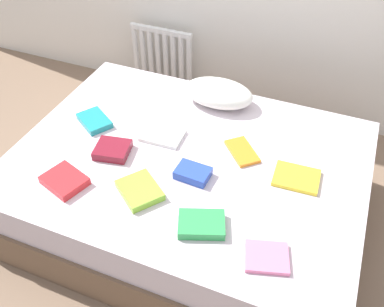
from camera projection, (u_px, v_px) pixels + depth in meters
The scene contains 14 objects.
ground_plane at pixel (189, 213), 2.74m from camera, with size 8.00×8.00×0.00m, color #7F6651.
bed at pixel (189, 187), 2.57m from camera, with size 2.00×1.50×0.50m.
radiator at pixel (162, 58), 3.54m from camera, with size 0.53×0.04×0.52m.
pillow at pixel (218, 93), 2.74m from camera, with size 0.46×0.28×0.15m, color white.
textbook_orange at pixel (242, 151), 2.42m from camera, with size 0.23×0.13×0.02m, color orange.
textbook_maroon at pixel (113, 150), 2.41m from camera, with size 0.19×0.17×0.05m, color maroon.
textbook_blue at pixel (193, 173), 2.27m from camera, with size 0.18×0.13×0.05m, color #2847B7.
textbook_teal at pixel (94, 121), 2.61m from camera, with size 0.22×0.15×0.04m, color teal.
textbook_yellow at pixel (296, 178), 2.26m from camera, with size 0.24×0.19×0.02m, color yellow.
textbook_green at pixel (202, 224), 2.02m from camera, with size 0.22×0.16×0.05m, color green.
textbook_white at pixel (163, 135), 2.52m from camera, with size 0.24×0.18×0.02m, color white.
textbook_red at pixel (65, 181), 2.23m from camera, with size 0.22×0.18×0.04m, color red.
textbook_pink at pixel (267, 257), 1.89m from camera, with size 0.19×0.16×0.02m, color pink.
textbook_lime at pixel (140, 190), 2.18m from camera, with size 0.22×0.18×0.04m, color #8CC638.
Camera 1 is at (0.69, -1.63, 2.13)m, focal length 39.69 mm.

